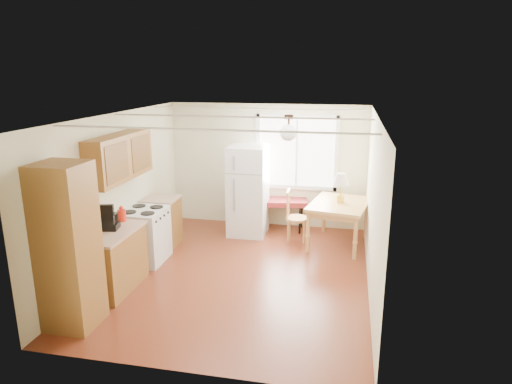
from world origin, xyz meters
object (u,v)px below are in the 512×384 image
(chair, at_px, (292,212))
(refrigerator, at_px, (248,191))
(dining_table, at_px, (339,208))
(bench, at_px, (273,202))

(chair, bearing_deg, refrigerator, 166.52)
(dining_table, height_order, chair, chair)
(refrigerator, distance_m, chair, 0.97)
(refrigerator, height_order, chair, refrigerator)
(refrigerator, distance_m, dining_table, 1.79)
(bench, relative_size, dining_table, 0.97)
(refrigerator, relative_size, bench, 1.24)
(refrigerator, relative_size, dining_table, 1.20)
(dining_table, xyz_separation_m, chair, (-0.87, 0.06, -0.16))
(dining_table, bearing_deg, bench, 165.73)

